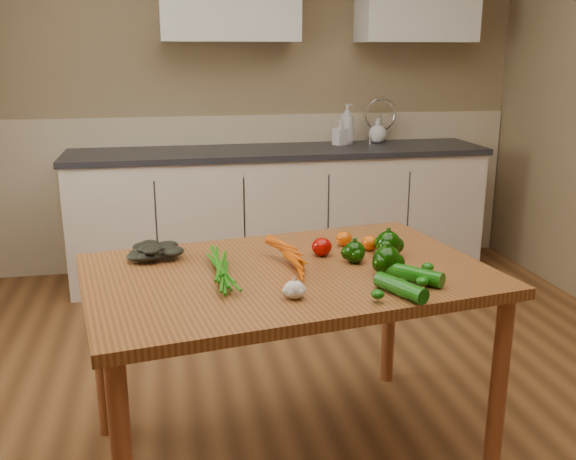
% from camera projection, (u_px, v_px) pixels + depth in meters
% --- Properties ---
extents(room, '(4.04, 5.04, 2.64)m').
position_uv_depth(room, '(323.00, 135.00, 2.34)').
color(room, brown).
rests_on(room, ground).
extents(counter_run, '(2.84, 0.64, 1.14)m').
position_uv_depth(counter_run, '(280.00, 211.00, 4.49)').
color(counter_run, beige).
rests_on(counter_run, ground).
extents(table, '(1.57, 1.14, 0.77)m').
position_uv_depth(table, '(288.00, 292.00, 2.36)').
color(table, brown).
rests_on(table, ground).
extents(soap_bottle_a, '(0.13, 0.13, 0.28)m').
position_uv_depth(soap_bottle_a, '(347.00, 124.00, 4.56)').
color(soap_bottle_a, silver).
rests_on(soap_bottle_a, counter_run).
extents(soap_bottle_b, '(0.11, 0.11, 0.18)m').
position_uv_depth(soap_bottle_b, '(340.00, 132.00, 4.51)').
color(soap_bottle_b, silver).
rests_on(soap_bottle_b, counter_run).
extents(soap_bottle_c, '(0.16, 0.16, 0.17)m').
position_uv_depth(soap_bottle_c, '(378.00, 130.00, 4.64)').
color(soap_bottle_c, silver).
rests_on(soap_bottle_c, counter_run).
extents(carrot_bunch, '(0.30, 0.25, 0.07)m').
position_uv_depth(carrot_bunch, '(270.00, 261.00, 2.33)').
color(carrot_bunch, '#C84C04').
rests_on(carrot_bunch, table).
extents(leafy_greens, '(0.21, 0.19, 0.10)m').
position_uv_depth(leafy_greens, '(156.00, 245.00, 2.46)').
color(leafy_greens, black).
rests_on(leafy_greens, table).
extents(garlic_bulb, '(0.07, 0.07, 0.06)m').
position_uv_depth(garlic_bulb, '(294.00, 290.00, 2.06)').
color(garlic_bulb, beige).
rests_on(garlic_bulb, table).
extents(pepper_a, '(0.08, 0.08, 0.08)m').
position_uv_depth(pepper_a, '(354.00, 252.00, 2.41)').
color(pepper_a, black).
rests_on(pepper_a, table).
extents(pepper_b, '(0.10, 0.10, 0.10)m').
position_uv_depth(pepper_b, '(388.00, 244.00, 2.47)').
color(pepper_b, black).
rests_on(pepper_b, table).
extents(pepper_c, '(0.10, 0.10, 0.10)m').
position_uv_depth(pepper_c, '(387.00, 260.00, 2.28)').
color(pepper_c, black).
rests_on(pepper_c, table).
extents(tomato_a, '(0.08, 0.08, 0.07)m').
position_uv_depth(tomato_a, '(322.00, 247.00, 2.49)').
color(tomato_a, '#9A0802').
rests_on(tomato_a, table).
extents(tomato_b, '(0.07, 0.07, 0.06)m').
position_uv_depth(tomato_b, '(344.00, 239.00, 2.62)').
color(tomato_b, '#CE4A05').
rests_on(tomato_b, table).
extents(tomato_c, '(0.07, 0.07, 0.06)m').
position_uv_depth(tomato_c, '(370.00, 243.00, 2.56)').
color(tomato_c, '#CE4A05').
rests_on(tomato_c, table).
extents(zucchini_a, '(0.18, 0.19, 0.06)m').
position_uv_depth(zucchini_a, '(415.00, 275.00, 2.21)').
color(zucchini_a, '#0C4B08').
rests_on(zucchini_a, table).
extents(zucchini_b, '(0.13, 0.21, 0.05)m').
position_uv_depth(zucchini_b, '(401.00, 288.00, 2.09)').
color(zucchini_b, '#0C4B08').
rests_on(zucchini_b, table).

